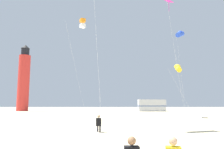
{
  "coord_description": "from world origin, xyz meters",
  "views": [
    {
      "loc": [
        0.41,
        -7.94,
        1.92
      ],
      "look_at": [
        0.33,
        13.25,
        4.73
      ],
      "focal_mm": 34.71,
      "sensor_mm": 36.0,
      "label": 1
    }
  ],
  "objects_px": {
    "kite_diamond_magenta": "(170,6)",
    "kite_box_orange": "(83,23)",
    "lighthouse_distant": "(25,80)",
    "rv_van_silver": "(152,105)",
    "kite_tube_gold": "(179,68)",
    "kite_tube_blue": "(181,34)",
    "kite_flyer_standing": "(99,123)"
  },
  "relations": [
    {
      "from": "kite_flyer_standing",
      "to": "kite_tube_blue",
      "type": "distance_m",
      "value": 22.27
    },
    {
      "from": "rv_van_silver",
      "to": "kite_diamond_magenta",
      "type": "bearing_deg",
      "value": -99.22
    },
    {
      "from": "kite_flyer_standing",
      "to": "rv_van_silver",
      "type": "xyz_separation_m",
      "value": [
        10.36,
        37.36,
        0.78
      ]
    },
    {
      "from": "kite_tube_blue",
      "to": "kite_box_orange",
      "type": "height_order",
      "value": "kite_tube_blue"
    },
    {
      "from": "kite_diamond_magenta",
      "to": "kite_box_orange",
      "type": "relative_size",
      "value": 1.07
    },
    {
      "from": "kite_diamond_magenta",
      "to": "kite_box_orange",
      "type": "xyz_separation_m",
      "value": [
        -10.09,
        3.62,
        -0.55
      ]
    },
    {
      "from": "lighthouse_distant",
      "to": "kite_diamond_magenta",
      "type": "bearing_deg",
      "value": -47.69
    },
    {
      "from": "kite_tube_blue",
      "to": "kite_box_orange",
      "type": "bearing_deg",
      "value": -162.82
    },
    {
      "from": "kite_flyer_standing",
      "to": "kite_box_orange",
      "type": "height_order",
      "value": "kite_box_orange"
    },
    {
      "from": "kite_box_orange",
      "to": "lighthouse_distant",
      "type": "distance_m",
      "value": 33.6
    },
    {
      "from": "kite_tube_gold",
      "to": "kite_tube_blue",
      "type": "distance_m",
      "value": 5.26
    },
    {
      "from": "lighthouse_distant",
      "to": "kite_flyer_standing",
      "type": "bearing_deg",
      "value": -61.53
    },
    {
      "from": "kite_flyer_standing",
      "to": "kite_tube_gold",
      "type": "bearing_deg",
      "value": -124.03
    },
    {
      "from": "kite_diamond_magenta",
      "to": "rv_van_silver",
      "type": "xyz_separation_m",
      "value": [
        3.12,
        29.42,
        -11.13
      ]
    },
    {
      "from": "kite_box_orange",
      "to": "rv_van_silver",
      "type": "distance_m",
      "value": 30.86
    },
    {
      "from": "kite_tube_blue",
      "to": "lighthouse_distant",
      "type": "relative_size",
      "value": 0.75
    },
    {
      "from": "kite_flyer_standing",
      "to": "rv_van_silver",
      "type": "height_order",
      "value": "rv_van_silver"
    },
    {
      "from": "lighthouse_distant",
      "to": "kite_tube_blue",
      "type": "bearing_deg",
      "value": -36.17
    },
    {
      "from": "kite_tube_gold",
      "to": "rv_van_silver",
      "type": "distance_m",
      "value": 22.99
    },
    {
      "from": "kite_diamond_magenta",
      "to": "kite_tube_blue",
      "type": "height_order",
      "value": "kite_diamond_magenta"
    },
    {
      "from": "kite_diamond_magenta",
      "to": "lighthouse_distant",
      "type": "distance_m",
      "value": 42.69
    },
    {
      "from": "kite_tube_blue",
      "to": "kite_diamond_magenta",
      "type": "bearing_deg",
      "value": -114.68
    },
    {
      "from": "kite_flyer_standing",
      "to": "kite_diamond_magenta",
      "type": "height_order",
      "value": "kite_diamond_magenta"
    },
    {
      "from": "kite_tube_blue",
      "to": "rv_van_silver",
      "type": "distance_m",
      "value": 24.02
    },
    {
      "from": "kite_diamond_magenta",
      "to": "kite_box_orange",
      "type": "bearing_deg",
      "value": 160.25
    },
    {
      "from": "kite_box_orange",
      "to": "lighthouse_distant",
      "type": "bearing_deg",
      "value": 123.65
    },
    {
      "from": "kite_tube_gold",
      "to": "kite_box_orange",
      "type": "relative_size",
      "value": 0.6
    },
    {
      "from": "kite_box_orange",
      "to": "lighthouse_distant",
      "type": "height_order",
      "value": "lighthouse_distant"
    },
    {
      "from": "rv_van_silver",
      "to": "kite_tube_gold",
      "type": "bearing_deg",
      "value": -93.85
    },
    {
      "from": "kite_diamond_magenta",
      "to": "kite_tube_blue",
      "type": "bearing_deg",
      "value": 65.32
    },
    {
      "from": "kite_tube_gold",
      "to": "lighthouse_distant",
      "type": "height_order",
      "value": "lighthouse_distant"
    },
    {
      "from": "lighthouse_distant",
      "to": "rv_van_silver",
      "type": "relative_size",
      "value": 2.56
    }
  ]
}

